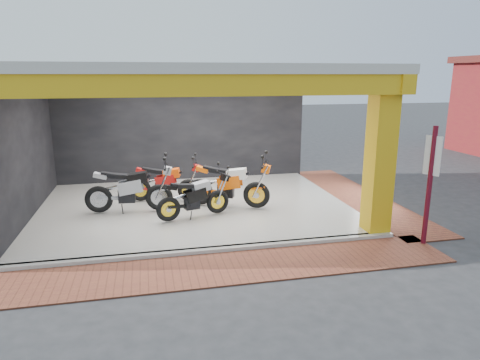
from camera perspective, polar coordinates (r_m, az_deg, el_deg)
The scene contains 16 objects.
ground at distance 9.70m, azimuth -4.70°, elevation -7.27°, with size 80.00×80.00×0.00m, color #2D2D30.
showroom_floor at distance 11.56m, azimuth -6.08°, elevation -3.52°, with size 8.00×6.00×0.10m, color silver.
showroom_ceiling at distance 11.04m, azimuth -6.56°, elevation 14.36°, with size 8.40×6.40×0.20m, color beige.
back_wall at distance 14.23m, azimuth -7.69°, elevation 6.72°, with size 8.20×0.20×3.50m, color black.
left_wall at distance 11.49m, azimuth -27.11°, elevation 3.63°, with size 0.20×6.20×3.50m, color black.
corner_column at distance 9.74m, azimuth 18.17°, elevation 2.89°, with size 0.50×0.50×3.50m, color gold.
header_beam_front at distance 8.06m, azimuth -4.17°, elevation 12.49°, with size 8.40×0.30×0.40m, color gold.
header_beam_right at distance 12.13m, azimuth 13.10°, elevation 12.62°, with size 0.30×6.40×0.40m, color gold.
floor_kerb at distance 8.74m, azimuth -3.78°, elevation -9.33°, with size 8.00×0.20×0.10m, color silver.
paver_front at distance 8.06m, azimuth -2.91°, elevation -11.70°, with size 9.00×1.40×0.03m, color brown.
paver_right at distance 12.97m, azimuth 15.51°, elevation -2.19°, with size 1.40×7.00×0.03m, color brown.
signpost at distance 9.54m, azimuth 23.99°, elevation -0.17°, with size 0.16×0.33×2.51m.
moto_hero at distance 10.94m, azimuth 2.23°, elevation -0.30°, with size 2.34×0.87×1.43m, color #FD610A, non-canonical shape.
moto_row_a at distance 10.58m, azimuth -3.01°, elevation -1.40°, with size 1.98×0.73×1.21m, color black, non-canonical shape.
moto_row_b at distance 10.95m, azimuth -10.80°, elevation -0.60°, with size 2.29×0.85×1.40m, color #A5A8AD, non-canonical shape.
moto_row_c at distance 11.66m, azimuth -6.88°, elevation 0.08°, with size 2.06×0.76×1.26m, color red, non-canonical shape.
Camera 1 is at (-1.18, -8.97, 3.49)m, focal length 32.00 mm.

